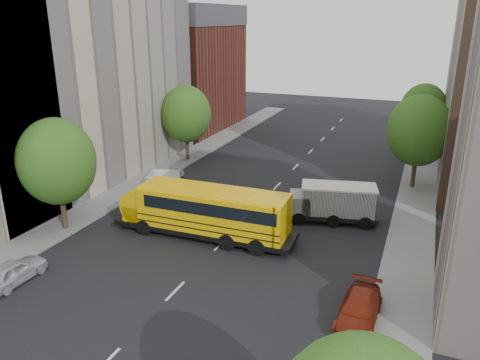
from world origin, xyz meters
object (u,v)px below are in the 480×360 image
Objects in this scene: street_tree_4 at (419,131)px; safari_truck at (332,202)px; parked_car_1 at (165,175)px; school_bus at (202,209)px; parked_car_3 at (359,310)px; street_tree_2 at (186,114)px; street_tree_1 at (57,162)px; street_tree_5 at (423,110)px; parked_car_0 at (13,271)px; parked_car_5 at (407,138)px.

safari_truck is at bearing -117.78° from street_tree_4.
street_tree_4 is at bearing -156.89° from parked_car_1.
parked_car_1 is (-7.98, 8.47, -1.29)m from school_bus.
street_tree_2 is at bearing 136.09° from parked_car_3.
street_tree_1 is 1.03× the size of street_tree_2.
street_tree_1 is 11.99m from parked_car_1.
parked_car_1 is (-20.60, -18.89, -4.03)m from street_tree_5.
parked_car_0 is (-19.80, -36.60, -4.02)m from street_tree_5.
parked_car_1 is 0.89× the size of parked_car_5.
street_tree_1 is 19.17m from safari_truck.
street_tree_1 reaches higher than parked_car_1.
school_bus is 32.76m from parked_car_5.
street_tree_5 is 1.87× the size of parked_car_0.
parked_car_3 is (3.69, -11.26, -0.82)m from safari_truck.
safari_truck is 11.88m from parked_car_3.
street_tree_2 is at bearing 90.00° from street_tree_1.
street_tree_4 is 20.12m from school_bus.
street_tree_1 is 0.63× the size of school_bus.
parked_car_1 is (1.40, 11.11, -4.28)m from street_tree_1.
street_tree_2 is 25.04m from parked_car_0.
street_tree_1 is 28.43m from street_tree_4.
street_tree_5 is 1.10× the size of safari_truck.
parked_car_1 is at bearing 145.37° from parked_car_3.
street_tree_1 is 21.25m from parked_car_3.
street_tree_5 is (22.00, 30.00, -0.25)m from street_tree_1.
parked_car_5 is at bearing 91.53° from parked_car_3.
street_tree_1 is at bearing -165.33° from school_bus.
safari_truck is at bearing -101.39° from parked_car_5.
parked_car_1 is at bearing -78.51° from street_tree_2.
street_tree_5 is at bearing 64.13° from school_bus.
street_tree_1 reaches higher than parked_car_0.
street_tree_4 is at bearing 49.48° from school_bus.
parked_car_5 is at bearing 58.34° from street_tree_1.
street_tree_4 reaches higher than street_tree_5.
street_tree_4 is 1.08× the size of street_tree_5.
parked_car_1 is at bearing -161.52° from street_tree_4.
street_tree_2 is at bearing -84.41° from parked_car_0.
street_tree_5 reaches higher than parked_car_5.
school_bus reaches higher than safari_truck.
parked_car_1 is at bearing 156.60° from safari_truck.
street_tree_2 is 18.22m from school_bus.
street_tree_5 reaches higher than parked_car_1.
parked_car_1 is 0.90× the size of parked_car_3.
street_tree_1 is at bearing -140.71° from street_tree_4.
street_tree_1 is 37.20m from street_tree_5.
school_bus is 11.70m from parked_car_1.
parked_car_0 reaches higher than parked_car_3.
street_tree_4 is 1.18× the size of safari_truck.
parked_car_0 is at bearing -71.56° from street_tree_1.
parked_car_3 is 36.33m from parked_car_5.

